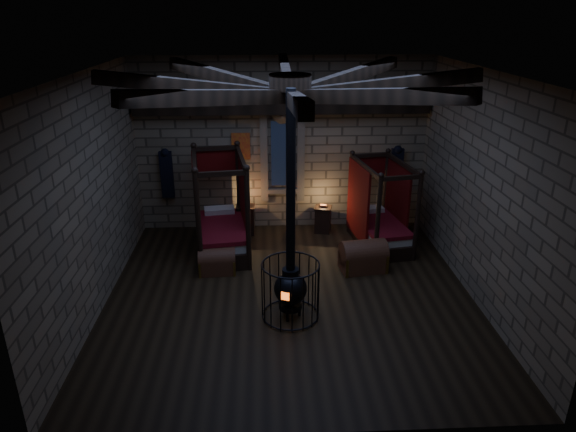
{
  "coord_description": "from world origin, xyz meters",
  "views": [
    {
      "loc": [
        -0.47,
        -8.63,
        5.16
      ],
      "look_at": [
        -0.01,
        0.6,
        1.42
      ],
      "focal_mm": 32.0,
      "sensor_mm": 36.0,
      "label": 1
    }
  ],
  "objects_px": {
    "bed_right": "(379,224)",
    "stove": "(290,286)",
    "bed_left": "(222,228)",
    "trunk_right": "(363,257)",
    "trunk_left": "(217,262)"
  },
  "relations": [
    {
      "from": "bed_left",
      "to": "stove",
      "type": "relative_size",
      "value": 0.55
    },
    {
      "from": "bed_left",
      "to": "bed_right",
      "type": "xyz_separation_m",
      "value": [
        3.65,
        0.14,
        -0.06
      ]
    },
    {
      "from": "bed_right",
      "to": "stove",
      "type": "height_order",
      "value": "stove"
    },
    {
      "from": "trunk_left",
      "to": "trunk_right",
      "type": "height_order",
      "value": "trunk_right"
    },
    {
      "from": "bed_right",
      "to": "trunk_right",
      "type": "bearing_deg",
      "value": -124.43
    },
    {
      "from": "bed_right",
      "to": "trunk_left",
      "type": "relative_size",
      "value": 2.57
    },
    {
      "from": "stove",
      "to": "bed_left",
      "type": "bearing_deg",
      "value": 138.38
    },
    {
      "from": "bed_right",
      "to": "trunk_left",
      "type": "bearing_deg",
      "value": -170.6
    },
    {
      "from": "trunk_right",
      "to": "stove",
      "type": "distance_m",
      "value": 2.39
    },
    {
      "from": "trunk_left",
      "to": "trunk_right",
      "type": "distance_m",
      "value": 3.08
    },
    {
      "from": "bed_right",
      "to": "bed_left",
      "type": "bearing_deg",
      "value": 172.95
    },
    {
      "from": "bed_left",
      "to": "trunk_right",
      "type": "relative_size",
      "value": 2.2
    },
    {
      "from": "bed_right",
      "to": "trunk_left",
      "type": "distance_m",
      "value": 3.9
    },
    {
      "from": "bed_right",
      "to": "stove",
      "type": "xyz_separation_m",
      "value": [
        -2.24,
        -3.0,
        0.14
      ]
    },
    {
      "from": "stove",
      "to": "bed_right",
      "type": "bearing_deg",
      "value": 75.34
    }
  ]
}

